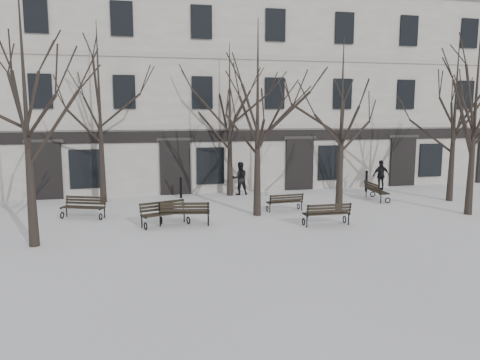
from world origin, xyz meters
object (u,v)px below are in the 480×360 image
object	(u,v)px
bench_5	(376,190)
tree_0	(24,82)
tree_3	(476,97)
bench_4	(285,201)
tree_1	(258,94)
bench_2	(327,213)
tree_2	(342,105)
bench_0	(165,213)
bench_1	(184,212)
bench_3	(84,206)

from	to	relation	value
bench_5	tree_0	bearing A→B (deg)	112.19
tree_3	bench_4	distance (m)	9.12
tree_0	tree_3	xyz separation A→B (m)	(17.34, 1.01, -0.34)
tree_1	bench_2	xyz separation A→B (m)	(2.17, -2.38, -4.61)
tree_2	tree_1	bearing A→B (deg)	171.92
tree_3	bench_2	size ratio (longest dim) A/B	4.37
tree_0	bench_5	distance (m)	16.56
tree_1	tree_2	xyz separation A→B (m)	(3.54, -0.50, -0.43)
tree_3	bench_0	bearing A→B (deg)	176.16
bench_1	bench_3	xyz separation A→B (m)	(-3.95, 2.26, -0.04)
tree_3	bench_5	world-z (taller)	tree_3
tree_1	bench_5	xyz separation A→B (m)	(6.69, 2.04, -4.62)
tree_0	bench_1	size ratio (longest dim) A/B	4.19
tree_1	bench_0	bearing A→B (deg)	-166.33
tree_0	bench_0	world-z (taller)	tree_0
bench_0	bench_4	bearing A→B (deg)	-4.15
tree_1	bench_2	bearing A→B (deg)	-47.62
bench_1	bench_2	bearing A→B (deg)	177.32
bench_0	bench_1	xyz separation A→B (m)	(0.75, -0.19, 0.02)
bench_0	tree_0	bearing A→B (deg)	-176.33
tree_3	bench_3	distance (m)	17.02
tree_0	tree_2	world-z (taller)	tree_0
bench_4	tree_0	bearing A→B (deg)	13.52
bench_3	tree_1	bearing A→B (deg)	13.31
tree_0	bench_2	bearing A→B (deg)	2.54
tree_1	bench_2	world-z (taller)	tree_1
bench_0	bench_3	size ratio (longest dim) A/B	1.05
tree_1	bench_3	bearing A→B (deg)	171.27
bench_3	tree_3	bearing A→B (deg)	11.72
tree_3	bench_4	size ratio (longest dim) A/B	4.81
bench_0	bench_2	distance (m)	6.32
bench_2	bench_5	xyz separation A→B (m)	(4.52, 4.42, -0.00)
bench_3	tree_0	bearing A→B (deg)	-84.74
bench_2	bench_3	world-z (taller)	bench_2
tree_2	bench_3	world-z (taller)	tree_2
bench_0	bench_3	bearing A→B (deg)	127.55
tree_1	bench_1	xyz separation A→B (m)	(-3.23, -1.16, -4.58)
tree_3	bench_1	bearing A→B (deg)	176.79
tree_1	bench_5	distance (m)	8.38
bench_0	bench_1	bearing A→B (deg)	-33.56
bench_1	bench_2	world-z (taller)	bench_1
tree_0	bench_5	world-z (taller)	tree_0
bench_5	tree_1	bearing A→B (deg)	111.15
bench_0	bench_4	xyz separation A→B (m)	(5.40, 1.49, -0.07)
tree_2	bench_0	world-z (taller)	tree_2
bench_4	bench_5	distance (m)	5.48
bench_2	tree_0	bearing A→B (deg)	2.73
tree_0	bench_1	world-z (taller)	tree_0
tree_0	bench_2	xyz separation A→B (m)	(10.55, 0.47, -4.84)
tree_3	bench_2	distance (m)	8.16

